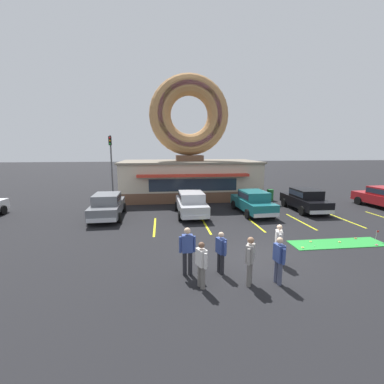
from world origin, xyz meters
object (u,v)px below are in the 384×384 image
(car_teal, at_px, (253,201))
(pedestrian_beanie_man, at_px, (250,259))
(car_grey, at_px, (107,205))
(putting_flag_pin, at_px, (377,233))
(pedestrian_leather_jacket_man, at_px, (279,242))
(pedestrian_clipboard_woman, at_px, (201,263))
(traffic_light_pole, at_px, (111,156))
(trash_bin, at_px, (270,195))
(car_black, at_px, (305,199))
(pedestrian_hooded_kid, at_px, (279,258))
(car_silver, at_px, (191,203))
(pedestrian_crossing_woman, at_px, (221,251))
(car_red, at_px, (384,197))
(pedestrian_blue_sweater_man, at_px, (187,249))
(golf_ball, at_px, (315,246))

(car_teal, distance_m, pedestrian_beanie_man, 9.83)
(car_grey, bearing_deg, putting_flag_pin, -23.86)
(putting_flag_pin, distance_m, pedestrian_leather_jacket_man, 6.09)
(pedestrian_clipboard_woman, distance_m, traffic_light_pole, 20.86)
(trash_bin, bearing_deg, car_black, -76.27)
(car_teal, xyz_separation_m, pedestrian_hooded_kid, (-2.46, -9.23, 0.02))
(car_silver, distance_m, pedestrian_crossing_woman, 8.31)
(car_red, distance_m, pedestrian_blue_sweater_man, 18.08)
(pedestrian_clipboard_woman, bearing_deg, traffic_light_pole, 107.84)
(trash_bin, bearing_deg, car_teal, -126.62)
(pedestrian_blue_sweater_man, xyz_separation_m, pedestrian_leather_jacket_man, (3.63, 0.48, -0.11))
(putting_flag_pin, distance_m, pedestrian_hooded_kid, 7.23)
(trash_bin, bearing_deg, pedestrian_blue_sweater_man, -124.42)
(car_black, bearing_deg, pedestrian_leather_jacket_man, -125.75)
(putting_flag_pin, distance_m, pedestrian_beanie_man, 8.12)
(car_grey, height_order, pedestrian_hooded_kid, pedestrian_hooded_kid)
(golf_ball, height_order, pedestrian_leather_jacket_man, pedestrian_leather_jacket_man)
(golf_ball, relative_size, trash_bin, 0.04)
(pedestrian_beanie_man, bearing_deg, golf_ball, 34.49)
(putting_flag_pin, relative_size, pedestrian_crossing_woman, 0.35)
(car_teal, distance_m, pedestrian_blue_sweater_man, 9.90)
(car_red, relative_size, traffic_light_pole, 0.80)
(car_grey, bearing_deg, pedestrian_beanie_man, -55.36)
(pedestrian_beanie_man, height_order, pedestrian_crossing_woman, pedestrian_beanie_man)
(car_black, distance_m, trash_bin, 3.99)
(pedestrian_blue_sweater_man, xyz_separation_m, pedestrian_hooded_kid, (2.96, -0.95, -0.09))
(car_silver, bearing_deg, pedestrian_hooded_kid, -78.67)
(putting_flag_pin, height_order, car_silver, car_silver)
(putting_flag_pin, relative_size, pedestrian_blue_sweater_man, 0.31)
(putting_flag_pin, relative_size, pedestrian_hooded_kid, 0.34)
(traffic_light_pole, bearing_deg, golf_ball, -54.42)
(putting_flag_pin, xyz_separation_m, traffic_light_pole, (-15.43, 16.61, 3.27))
(car_grey, bearing_deg, car_teal, -0.21)
(pedestrian_clipboard_woman, height_order, traffic_light_pole, traffic_light_pole)
(pedestrian_blue_sweater_man, distance_m, pedestrian_clipboard_woman, 0.97)
(car_silver, distance_m, pedestrian_leather_jacket_man, 8.23)
(pedestrian_beanie_man, height_order, traffic_light_pole, traffic_light_pole)
(pedestrian_crossing_woman, bearing_deg, car_red, 30.44)
(car_black, relative_size, pedestrian_clipboard_woman, 2.96)
(car_red, height_order, pedestrian_crossing_woman, car_red)
(pedestrian_blue_sweater_man, xyz_separation_m, pedestrian_crossing_woman, (1.22, 0.00, -0.13))
(pedestrian_hooded_kid, relative_size, traffic_light_pole, 0.28)
(car_silver, xyz_separation_m, car_grey, (-5.51, -0.00, 0.00))
(golf_ball, bearing_deg, putting_flag_pin, 4.51)
(pedestrian_hooded_kid, distance_m, pedestrian_clipboard_woman, 2.60)
(putting_flag_pin, xyz_separation_m, car_teal, (-4.04, 6.10, 0.43))
(car_grey, bearing_deg, pedestrian_crossing_woman, -55.91)
(car_red, bearing_deg, car_black, -179.61)
(car_teal, distance_m, pedestrian_crossing_woman, 9.28)
(pedestrian_hooded_kid, height_order, pedestrian_leather_jacket_man, pedestrian_hooded_kid)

